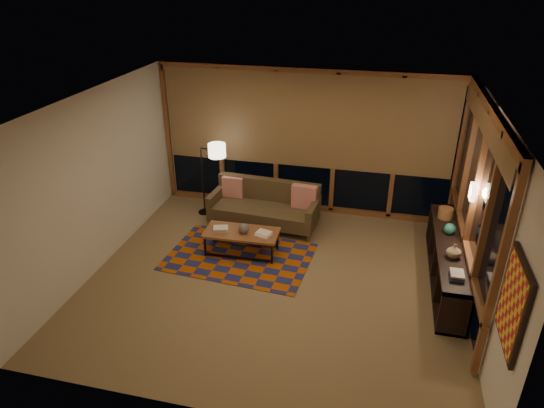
% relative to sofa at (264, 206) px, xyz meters
% --- Properties ---
extents(floor, '(5.50, 5.00, 0.01)m').
position_rel_sofa_xyz_m(floor, '(0.58, -1.61, -0.39)').
color(floor, olive).
rests_on(floor, ground).
extents(ceiling, '(5.50, 5.00, 0.01)m').
position_rel_sofa_xyz_m(ceiling, '(0.58, -1.61, 2.31)').
color(ceiling, white).
rests_on(ceiling, walls).
extents(walls, '(5.51, 5.01, 2.70)m').
position_rel_sofa_xyz_m(walls, '(0.58, -1.61, 0.96)').
color(walls, silver).
rests_on(walls, floor).
extents(window_wall_back, '(5.30, 0.16, 2.60)m').
position_rel_sofa_xyz_m(window_wall_back, '(0.58, 0.82, 0.96)').
color(window_wall_back, brown).
rests_on(window_wall_back, walls).
extents(window_wall_right, '(0.16, 3.70, 2.60)m').
position_rel_sofa_xyz_m(window_wall_right, '(3.26, -1.01, 0.96)').
color(window_wall_right, brown).
rests_on(window_wall_right, walls).
extents(wall_art, '(0.06, 0.74, 0.94)m').
position_rel_sofa_xyz_m(wall_art, '(3.29, -3.46, 1.06)').
color(wall_art, red).
rests_on(wall_art, walls).
extents(wall_sconce, '(0.12, 0.18, 0.22)m').
position_rel_sofa_xyz_m(wall_sconce, '(3.20, -1.16, 1.16)').
color(wall_sconce, white).
rests_on(wall_sconce, walls).
extents(sofa, '(1.97, 0.92, 0.79)m').
position_rel_sofa_xyz_m(sofa, '(0.00, 0.00, 0.00)').
color(sofa, '#4A391F').
rests_on(sofa, floor).
extents(pillow_left, '(0.39, 0.13, 0.38)m').
position_rel_sofa_xyz_m(pillow_left, '(-0.65, 0.24, 0.19)').
color(pillow_left, red).
rests_on(pillow_left, sofa).
extents(pillow_right, '(0.45, 0.18, 0.44)m').
position_rel_sofa_xyz_m(pillow_right, '(0.71, 0.12, 0.22)').
color(pillow_right, red).
rests_on(pillow_right, sofa).
extents(area_rug, '(2.39, 1.69, 0.01)m').
position_rel_sofa_xyz_m(area_rug, '(-0.13, -1.13, -0.39)').
color(area_rug, '#AC4A0C').
rests_on(area_rug, floor).
extents(coffee_table, '(1.22, 0.59, 0.40)m').
position_rel_sofa_xyz_m(coffee_table, '(-0.12, -0.99, -0.19)').
color(coffee_table, brown).
rests_on(coffee_table, floor).
extents(book_stack_a, '(0.28, 0.25, 0.07)m').
position_rel_sofa_xyz_m(book_stack_a, '(-0.46, -1.04, 0.04)').
color(book_stack_a, white).
rests_on(book_stack_a, coffee_table).
extents(book_stack_b, '(0.29, 0.26, 0.05)m').
position_rel_sofa_xyz_m(book_stack_b, '(0.26, -1.01, 0.03)').
color(book_stack_b, white).
rests_on(book_stack_b, coffee_table).
extents(ceramic_pot, '(0.19, 0.19, 0.17)m').
position_rel_sofa_xyz_m(ceramic_pot, '(-0.07, -1.02, 0.09)').
color(ceramic_pot, black).
rests_on(ceramic_pot, coffee_table).
extents(floor_lamp, '(0.52, 0.38, 1.44)m').
position_rel_sofa_xyz_m(floor_lamp, '(-1.23, 0.24, 0.33)').
color(floor_lamp, black).
rests_on(floor_lamp, floor).
extents(bookshelf, '(0.40, 2.60, 0.65)m').
position_rel_sofa_xyz_m(bookshelf, '(3.07, -1.01, -0.07)').
color(bookshelf, black).
rests_on(bookshelf, floor).
extents(basket, '(0.29, 0.29, 0.17)m').
position_rel_sofa_xyz_m(basket, '(3.05, -0.22, 0.34)').
color(basket, '#915C32').
rests_on(basket, bookshelf).
extents(teal_bowl, '(0.20, 0.20, 0.17)m').
position_rel_sofa_xyz_m(teal_bowl, '(3.07, -0.75, 0.34)').
color(teal_bowl, '#247A69').
rests_on(teal_bowl, bookshelf).
extents(vase, '(0.20, 0.20, 0.21)m').
position_rel_sofa_xyz_m(vase, '(3.07, -1.41, 0.36)').
color(vase, tan).
rests_on(vase, bookshelf).
extents(shelf_book_stack, '(0.23, 0.29, 0.07)m').
position_rel_sofa_xyz_m(shelf_book_stack, '(3.07, -1.90, 0.29)').
color(shelf_book_stack, white).
rests_on(shelf_book_stack, bookshelf).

